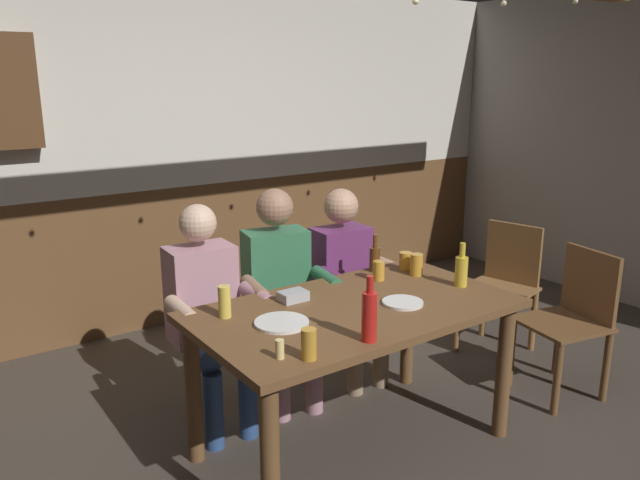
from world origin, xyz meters
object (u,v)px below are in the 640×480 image
object	(u,v)px
condiment_caddy	(293,296)
pint_glass_4	(309,344)
person_2	(347,276)
bottle_0	(461,270)
plate_1	(282,323)
pint_glass_3	(225,302)
pint_glass_0	(416,265)
plate_0	(403,303)
pint_glass_1	(406,261)
chair_empty_near_right	(572,318)
chair_empty_near_left	(503,283)
dining_table	(355,328)
pint_glass_2	(379,271)
person_0	(207,307)
bottle_2	(369,315)
bottle_1	(375,258)
person_1	(280,287)
table_candle	(280,349)

from	to	relation	value
condiment_caddy	pint_glass_4	distance (m)	0.67
person_2	bottle_0	size ratio (longest dim) A/B	5.02
plate_1	pint_glass_3	bearing A→B (deg)	126.66
pint_glass_0	plate_0	bearing A→B (deg)	-141.57
pint_glass_1	chair_empty_near_right	bearing A→B (deg)	-34.75
pint_glass_0	chair_empty_near_left	bearing A→B (deg)	10.15
dining_table	pint_glass_2	xyz separation A→B (m)	(0.36, 0.24, 0.17)
person_0	pint_glass_2	size ratio (longest dim) A/B	11.29
dining_table	person_2	distance (m)	0.82
person_2	bottle_2	distance (m)	1.26
bottle_0	pint_glass_2	world-z (taller)	bottle_0
chair_empty_near_right	bottle_1	world-z (taller)	bottle_1
chair_empty_near_left	pint_glass_2	size ratio (longest dim) A/B	8.14
plate_0	chair_empty_near_left	bearing A→B (deg)	19.02
person_1	bottle_1	xyz separation A→B (m)	(0.45, -0.30, 0.17)
chair_empty_near_right	dining_table	bearing A→B (deg)	90.00
bottle_1	pint_glass_3	size ratio (longest dim) A/B	1.44
table_candle	pint_glass_4	world-z (taller)	pint_glass_4
chair_empty_near_right	chair_empty_near_left	distance (m)	0.67
bottle_2	plate_1	bearing A→B (deg)	119.42
person_1	pint_glass_2	xyz separation A→B (m)	(0.37, -0.43, 0.14)
pint_glass_0	person_1	bearing A→B (deg)	140.75
plate_1	pint_glass_2	world-z (taller)	pint_glass_2
chair_empty_near_left	pint_glass_0	bearing A→B (deg)	87.28
bottle_2	pint_glass_3	distance (m)	0.71
condiment_caddy	bottle_1	size ratio (longest dim) A/B	0.64
bottle_0	chair_empty_near_left	bearing A→B (deg)	25.56
person_2	pint_glass_4	xyz separation A→B (m)	(-0.99, -1.03, 0.18)
person_1	bottle_0	bearing A→B (deg)	141.92
bottle_1	pint_glass_3	distance (m)	1.04
person_2	pint_glass_2	distance (m)	0.48
chair_empty_near_left	chair_empty_near_right	bearing A→B (deg)	151.94
person_0	bottle_1	bearing A→B (deg)	165.25
bottle_1	pint_glass_1	xyz separation A→B (m)	(0.17, -0.08, -0.03)
dining_table	chair_empty_near_left	size ratio (longest dim) A/B	1.80
person_0	bottle_2	size ratio (longest dim) A/B	4.20
plate_0	bottle_2	world-z (taller)	bottle_2
chair_empty_near_left	pint_glass_1	size ratio (longest dim) A/B	8.46
condiment_caddy	pint_glass_2	world-z (taller)	pint_glass_2
table_candle	bottle_2	distance (m)	0.41
plate_1	pint_glass_0	distance (m)	1.02
bottle_1	pint_glass_3	bearing A→B (deg)	-172.38
bottle_1	condiment_caddy	bearing A→B (deg)	-168.04
bottle_2	bottle_0	bearing A→B (deg)	17.25
dining_table	bottle_1	size ratio (longest dim) A/B	7.23
person_1	condiment_caddy	distance (m)	0.49
pint_glass_2	dining_table	bearing A→B (deg)	-145.92
chair_empty_near_right	table_candle	distance (m)	2.07
pint_glass_4	dining_table	bearing A→B (deg)	34.55
bottle_0	bottle_2	bearing A→B (deg)	-162.75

